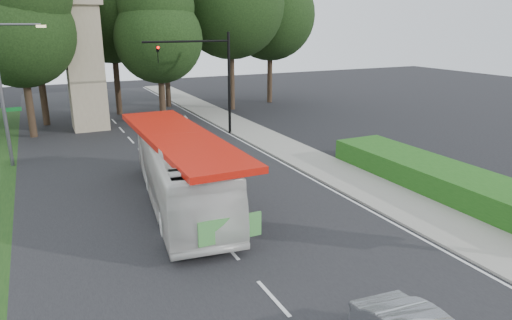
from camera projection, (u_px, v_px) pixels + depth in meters
name	position (u px, v px, depth m)	size (l,w,h in m)	color
road_surface	(189.00, 205.00, 20.26)	(14.00, 80.00, 0.02)	black
sidewalk_right	(345.00, 177.00, 23.80)	(3.00, 80.00, 0.12)	gray
hedge	(449.00, 182.00, 21.44)	(3.00, 14.00, 1.20)	#194F15
traffic_signal_mast	(211.00, 70.00, 31.64)	(6.10, 0.35, 7.20)	black
streetlight_signs	(5.00, 87.00, 24.70)	(2.75, 0.98, 8.00)	#59595E
monument	(84.00, 61.00, 33.48)	(3.00, 3.00, 10.05)	gray
tree_east_near	(163.00, 1.00, 41.54)	(8.12, 8.12, 15.95)	#2D2116
tree_monument_left	(16.00, 9.00, 29.92)	(7.28, 7.28, 14.30)	#2D2116
tree_monument_right	(158.00, 20.00, 34.51)	(6.72, 6.72, 13.20)	#2D2116
transit_bus	(181.00, 170.00, 19.97)	(2.68, 11.45, 3.19)	silver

